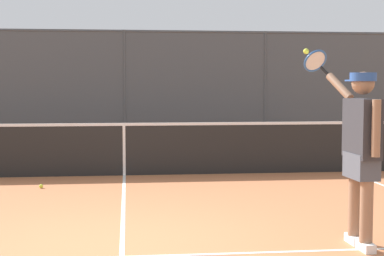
% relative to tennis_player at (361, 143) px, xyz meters
% --- Properties ---
extents(ground_plane, '(60.00, 60.00, 0.00)m').
position_rel_tennis_player_xyz_m(ground_plane, '(2.42, -0.23, -1.07)').
color(ground_plane, '#B76B42').
extents(fence_backdrop, '(18.07, 1.37, 3.08)m').
position_rel_tennis_player_xyz_m(fence_backdrop, '(2.42, -10.60, 0.39)').
color(fence_backdrop, '#474C51').
rests_on(fence_backdrop, ground).
extents(tennis_net, '(10.98, 0.09, 1.07)m').
position_rel_tennis_player_xyz_m(tennis_net, '(2.42, -5.05, -0.57)').
color(tennis_net, '#2D2D2D').
rests_on(tennis_net, ground).
extents(tennis_player, '(0.52, 1.45, 2.09)m').
position_rel_tennis_player_xyz_m(tennis_player, '(0.00, 0.00, 0.00)').
color(tennis_player, silver).
rests_on(tennis_player, ground).
extents(tennis_ball_near_net, '(0.07, 0.07, 0.07)m').
position_rel_tennis_player_xyz_m(tennis_ball_near_net, '(3.74, -3.85, -1.04)').
color(tennis_ball_near_net, '#C1D138').
rests_on(tennis_ball_near_net, ground).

